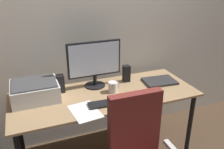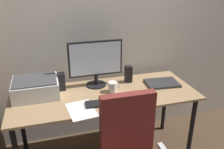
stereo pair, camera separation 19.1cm
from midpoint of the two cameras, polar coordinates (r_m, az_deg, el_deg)
back_wall at (r=2.51m, az=-2.63°, el=12.16°), size 6.40×0.10×2.60m
desk at (r=2.26m, az=0.70°, el=-6.43°), size 1.71×0.67×0.74m
monitor at (r=2.28m, az=-1.55°, el=3.22°), size 0.52×0.20×0.45m
keyboard at (r=2.05m, az=0.43°, el=-6.90°), size 0.29×0.12×0.02m
mouse at (r=2.11m, az=5.71°, el=-5.84°), size 0.08×0.11×0.03m
coffee_mug at (r=2.24m, az=2.62°, el=-3.03°), size 0.10×0.09×0.10m
laptop at (r=2.48m, az=14.02°, el=-2.04°), size 0.34×0.26×0.02m
speaker_left at (r=2.29m, az=-9.60°, el=-1.74°), size 0.06×0.07×0.17m
speaker_right at (r=2.44m, az=6.18°, el=0.07°), size 0.06×0.07×0.17m
printer at (r=2.24m, az=-15.41°, el=-3.03°), size 0.40×0.34×0.16m
paper_sheet at (r=1.98m, az=-4.59°, el=-8.47°), size 0.24×0.32×0.00m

